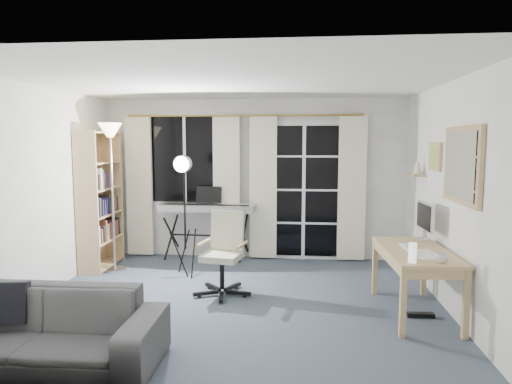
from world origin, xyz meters
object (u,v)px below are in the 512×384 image
(torchiere_lamp, at_px, (111,153))
(office_chair, at_px, (225,245))
(bookshelf, at_px, (97,203))
(sofa, at_px, (34,317))
(desk, at_px, (416,258))
(keyboard_piano, at_px, (207,209))
(studio_light, at_px, (183,178))
(monitor, at_px, (425,218))
(mug, at_px, (441,257))

(torchiere_lamp, relative_size, office_chair, 2.09)
(bookshelf, xyz_separation_m, sofa, (0.72, -2.78, -0.52))
(sofa, bearing_deg, desk, 22.25)
(keyboard_piano, xyz_separation_m, sofa, (-0.73, -3.25, -0.39))
(office_chair, bearing_deg, keyboard_piano, 120.52)
(torchiere_lamp, height_order, studio_light, torchiere_lamp)
(keyboard_piano, distance_m, monitor, 3.08)
(studio_light, distance_m, sofa, 2.66)
(keyboard_piano, height_order, monitor, keyboard_piano)
(bookshelf, height_order, torchiere_lamp, torchiere_lamp)
(office_chair, relative_size, desk, 0.75)
(keyboard_piano, distance_m, office_chair, 1.46)
(studio_light, bearing_deg, desk, -18.10)
(bookshelf, distance_m, monitor, 4.30)
(bookshelf, xyz_separation_m, mug, (4.10, -1.88, -0.18))
(keyboard_piano, relative_size, mug, 12.97)
(mug, height_order, sofa, mug)
(desk, xyz_separation_m, sofa, (-3.28, -1.40, -0.20))
(keyboard_piano, relative_size, studio_light, 0.88)
(desk, bearing_deg, studio_light, 156.23)
(torchiere_lamp, bearing_deg, sofa, -80.63)
(keyboard_piano, xyz_separation_m, mug, (2.65, -2.35, -0.05))
(desk, bearing_deg, keyboard_piano, 141.21)
(desk, relative_size, sofa, 0.64)
(office_chair, relative_size, sofa, 0.48)
(torchiere_lamp, xyz_separation_m, desk, (3.71, -1.21, -1.03))
(torchiere_lamp, distance_m, mug, 4.27)
(studio_light, bearing_deg, office_chair, -37.66)
(keyboard_piano, bearing_deg, mug, -38.64)
(keyboard_piano, height_order, desk, keyboard_piano)
(keyboard_piano, relative_size, monitor, 2.95)
(keyboard_piano, bearing_deg, desk, -33.03)
(keyboard_piano, distance_m, mug, 3.54)
(monitor, height_order, mug, monitor)
(office_chair, distance_m, desk, 2.11)
(office_chair, bearing_deg, mug, -14.11)
(keyboard_piano, bearing_deg, studio_light, -96.46)
(bookshelf, bearing_deg, keyboard_piano, 16.78)
(studio_light, relative_size, desk, 1.26)
(keyboard_piano, bearing_deg, office_chair, -67.11)
(desk, relative_size, mug, 11.64)
(keyboard_piano, distance_m, sofa, 3.35)
(bookshelf, relative_size, studio_light, 1.18)
(bookshelf, height_order, keyboard_piano, bookshelf)
(office_chair, bearing_deg, bookshelf, 166.10)
(studio_light, height_order, desk, studio_light)
(desk, bearing_deg, mug, -81.47)
(studio_light, relative_size, sofa, 0.81)
(sofa, bearing_deg, mug, 14.04)
(monitor, relative_size, mug, 4.40)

